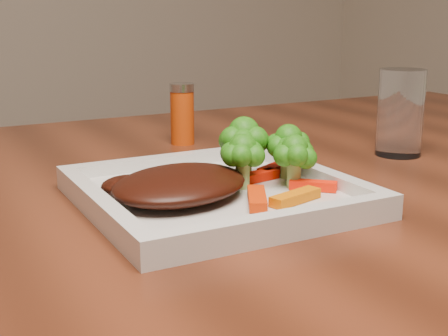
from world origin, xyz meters
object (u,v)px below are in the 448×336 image
spice_shaker (182,114)px  drinking_glass (400,113)px  plate (216,197)px  steak (180,184)px

spice_shaker → drinking_glass: bearing=-41.7°
plate → spice_shaker: 0.31m
plate → spice_shaker: (0.09, 0.29, 0.04)m
steak → drinking_glass: (0.37, 0.08, 0.03)m
steak → spice_shaker: spice_shaker is taller
spice_shaker → drinking_glass: 0.32m
plate → steak: (-0.04, -0.00, 0.02)m
spice_shaker → drinking_glass: size_ratio=0.77×
spice_shaker → drinking_glass: drinking_glass is taller
steak → spice_shaker: bearing=65.3°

